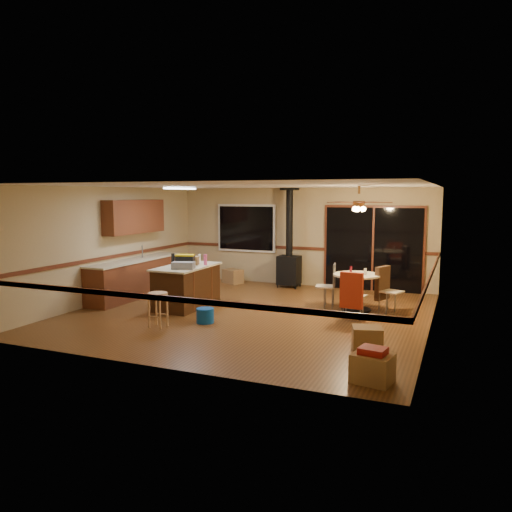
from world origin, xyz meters
The scene contains 35 objects.
floor centered at (0.00, 0.00, 0.00)m, with size 7.00×7.00×0.00m, color brown.
ceiling centered at (0.00, 0.00, 2.60)m, with size 7.00×7.00×0.00m, color silver.
wall_back centered at (0.00, 3.50, 1.30)m, with size 7.00×7.00×0.00m, color tan.
wall_front centered at (0.00, -3.50, 1.30)m, with size 7.00×7.00×0.00m, color tan.
wall_left centered at (-3.50, 0.00, 1.30)m, with size 7.00×7.00×0.00m, color tan.
wall_right centered at (3.50, 0.00, 1.30)m, with size 7.00×7.00×0.00m, color tan.
chair_rail centered at (0.00, 0.00, 1.00)m, with size 7.00×7.00×0.08m, color #562515, non-canonical shape.
window centered at (-1.60, 3.45, 1.50)m, with size 1.72×0.10×1.32m, color black.
sliding_door centered at (1.90, 3.45, 1.05)m, with size 2.52×0.10×2.10m, color black.
lower_cabinets centered at (-3.20, 0.50, 0.43)m, with size 0.60×3.00×0.86m, color #602C18.
countertop centered at (-3.20, 0.50, 0.88)m, with size 0.64×3.04×0.04m, color beige.
upper_cabinets centered at (-3.33, 0.70, 1.90)m, with size 0.35×2.00×0.80m, color #602C18.
kitchen_island centered at (-1.50, 0.00, 0.45)m, with size 0.88×1.68×0.90m.
wood_stove centered at (-0.20, 3.05, 0.73)m, with size 0.55×0.50×2.52m.
ceiling_fan centered at (1.97, 1.05, 2.21)m, with size 0.24×0.24×0.55m.
fluorescent_strip centered at (-1.80, 0.30, 2.56)m, with size 0.10×1.20×0.04m, color white.
toolbox_grey centered at (-1.34, -0.40, 0.97)m, with size 0.46×0.25×0.14m, color slate.
toolbox_black centered at (-1.53, 0.00, 1.01)m, with size 0.39×0.20×0.21m, color black.
toolbox_yellow_lid centered at (-1.53, 0.00, 1.13)m, with size 0.39×0.21×0.03m, color gold.
box_on_island centered at (-1.45, 0.25, 0.99)m, with size 0.19×0.26×0.18m, color olive.
bottle_dark centered at (-1.82, -0.03, 1.03)m, with size 0.07×0.07×0.26m, color black.
bottle_pink centered at (-1.18, 0.26, 1.02)m, with size 0.07×0.07×0.23m, color #D84C8C.
bottle_white centered at (-1.58, 0.72, 0.99)m, with size 0.06×0.06×0.17m, color white.
bar_stool centered at (-1.13, -1.67, 0.32)m, with size 0.35×0.35×0.65m, color tan.
blue_bucket centered at (-0.48, -1.06, 0.14)m, with size 0.34×0.34×0.28m, color #0B49A2.
dining_table centered at (1.97, 1.05, 0.53)m, with size 0.98×0.98×0.78m.
glass_red centered at (1.82, 1.15, 0.85)m, with size 0.05×0.05×0.14m, color #590C14.
glass_cream centered at (2.15, 1.00, 0.85)m, with size 0.06×0.06×0.14m, color beige.
chair_left centered at (1.38, 1.16, 0.59)m, with size 0.47×0.46×0.51m.
chair_near centered at (2.05, 0.16, 0.60)m, with size 0.46×0.50×0.70m.
chair_right centered at (2.50, 1.17, 0.60)m, with size 0.59×0.57×0.70m.
box_under_window centered at (-1.81, 3.00, 0.19)m, with size 0.49×0.39×0.39m, color olive.
box_corner_a centered at (2.97, -2.91, 0.19)m, with size 0.50×0.42×0.38m, color olive.
box_corner_b centered at (2.66, -1.56, 0.18)m, with size 0.45×0.39×0.37m, color olive.
box_small_red centered at (2.97, -2.91, 0.42)m, with size 0.33×0.28×0.09m, color maroon.
Camera 1 is at (3.96, -9.25, 2.42)m, focal length 35.00 mm.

